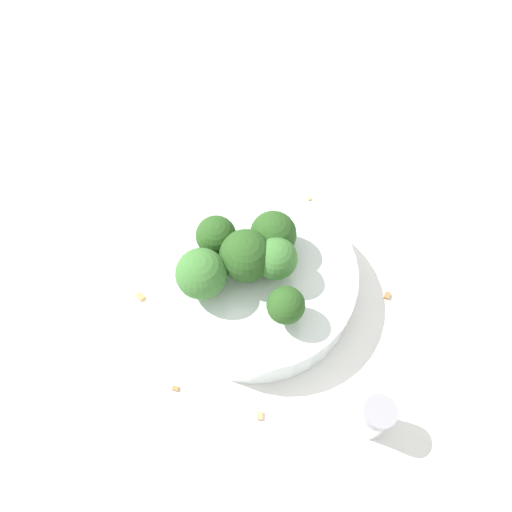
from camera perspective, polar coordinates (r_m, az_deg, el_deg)
ground_plane at (r=0.58m, az=0.00°, el=-3.83°), size 3.00×3.00×0.00m
bowl at (r=0.56m, az=0.00°, el=-2.76°), size 0.22×0.22×0.05m
broccoli_floret_0 at (r=0.49m, az=3.42°, el=-5.68°), size 0.04×0.04×0.05m
broccoli_floret_1 at (r=0.50m, az=-6.25°, el=-2.10°), size 0.05×0.05×0.06m
broccoli_floret_2 at (r=0.53m, az=-4.57°, el=2.24°), size 0.04×0.04×0.05m
broccoli_floret_3 at (r=0.53m, az=1.98°, el=2.45°), size 0.05×0.05×0.05m
broccoli_floret_4 at (r=0.51m, az=-1.14°, el=-0.21°), size 0.05×0.05×0.06m
broccoli_floret_5 at (r=0.51m, az=2.28°, el=-0.34°), size 0.04×0.04×0.05m
pepper_shaker at (r=0.52m, az=13.38°, el=-17.54°), size 0.03×0.03×0.06m
almond_crumb_0 at (r=0.59m, az=14.80°, el=-4.32°), size 0.01×0.01×0.01m
almond_crumb_1 at (r=0.59m, az=-13.08°, el=-4.46°), size 0.01×0.01×0.01m
almond_crumb_2 at (r=0.54m, az=-9.20°, el=-14.67°), size 0.01×0.01×0.01m
almond_crumb_3 at (r=0.53m, az=0.44°, el=-17.74°), size 0.01×0.01×0.01m
almond_crumb_4 at (r=0.65m, az=6.16°, el=6.56°), size 0.01×0.00×0.01m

